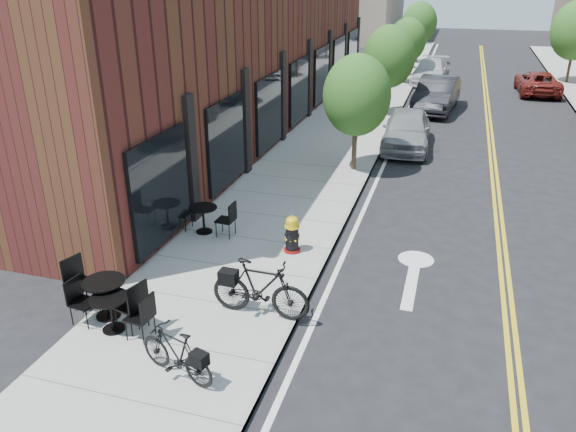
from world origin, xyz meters
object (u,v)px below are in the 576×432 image
(parked_car_c, at_px, (430,71))
(parked_car_a, at_px, (407,129))
(bistro_set_a, at_px, (111,309))
(fire_hydrant, at_px, (292,234))
(bicycle_left, at_px, (176,353))
(parked_car_b, at_px, (437,94))
(bicycle_right, at_px, (260,289))
(bistro_set_c, at_px, (203,216))
(parked_car_far, at_px, (538,83))
(bistro_set_b, at_px, (105,293))

(parked_car_c, bearing_deg, parked_car_a, -86.14)
(bistro_set_a, bearing_deg, fire_hydrant, 65.80)
(bicycle_left, distance_m, parked_car_b, 21.39)
(parked_car_a, distance_m, parked_car_b, 6.64)
(fire_hydrant, relative_size, bicycle_right, 0.47)
(parked_car_a, xyz_separation_m, parked_car_b, (0.75, 6.60, 0.06))
(fire_hydrant, height_order, bicycle_right, bicycle_right)
(bicycle_left, distance_m, bistro_set_c, 5.59)
(bicycle_right, distance_m, bistro_set_c, 4.11)
(fire_hydrant, distance_m, bicycle_right, 2.79)
(parked_car_b, relative_size, parked_car_far, 1.09)
(bicycle_right, xyz_separation_m, parked_car_a, (1.52, 12.47, 0.02))
(bistro_set_c, distance_m, parked_car_c, 23.50)
(fire_hydrant, xyz_separation_m, parked_car_b, (2.44, 16.29, 0.23))
(bistro_set_b, distance_m, bistro_set_c, 4.05)
(bicycle_right, relative_size, parked_car_a, 0.46)
(bicycle_right, bearing_deg, bistro_set_a, 117.38)
(bicycle_right, height_order, parked_car_far, bicycle_right)
(parked_car_c, relative_size, parked_car_far, 1.05)
(bistro_set_c, height_order, parked_car_b, parked_car_b)
(parked_car_a, bearing_deg, parked_car_b, 80.95)
(bicycle_right, height_order, bistro_set_c, bicycle_right)
(bistro_set_a, bearing_deg, bicycle_left, -19.72)
(bicycle_right, bearing_deg, parked_car_far, -15.96)
(parked_car_far, bearing_deg, parked_car_c, -17.69)
(fire_hydrant, bearing_deg, parked_car_c, 85.69)
(parked_car_b, bearing_deg, parked_car_a, -90.67)
(parked_car_far, bearing_deg, bistro_set_b, 65.95)
(parked_car_c, bearing_deg, parked_car_b, -80.22)
(bistro_set_b, xyz_separation_m, parked_car_far, (10.19, 25.57, -0.02))
(fire_hydrant, relative_size, parked_car_far, 0.21)
(bicycle_left, relative_size, bistro_set_c, 0.92)
(bistro_set_b, xyz_separation_m, parked_car_c, (4.38, 27.17, 0.04))
(bistro_set_b, xyz_separation_m, parked_car_a, (4.38, 13.37, 0.10))
(bistro_set_a, xyz_separation_m, bistro_set_b, (-0.36, 0.36, 0.05))
(fire_hydrant, bearing_deg, parked_car_a, 79.89)
(fire_hydrant, relative_size, parked_car_b, 0.19)
(bicycle_left, relative_size, bistro_set_b, 0.80)
(bicycle_right, bearing_deg, fire_hydrant, 4.25)
(bistro_set_c, xyz_separation_m, parked_car_c, (4.17, 23.13, 0.10))
(fire_hydrant, xyz_separation_m, bicycle_right, (0.18, -2.78, 0.16))
(parked_car_far, bearing_deg, bicycle_left, 70.92)
(bistro_set_a, height_order, parked_car_far, parked_car_far)
(fire_hydrant, xyz_separation_m, bistro_set_a, (-2.32, -4.05, 0.02))
(parked_car_a, xyz_separation_m, parked_car_far, (5.82, 12.20, -0.12))
(bistro_set_a, xyz_separation_m, parked_car_b, (4.77, 20.33, 0.21))
(parked_car_c, bearing_deg, bistro_set_a, -94.44)
(fire_hydrant, relative_size, bicycle_left, 0.60)
(bistro_set_c, bearing_deg, bicycle_left, -67.11)
(parked_car_b, bearing_deg, parked_car_c, 101.69)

